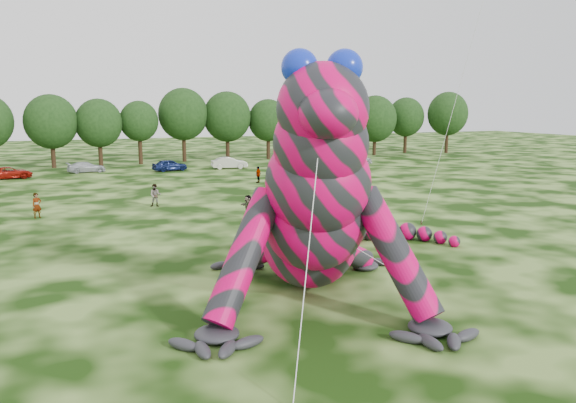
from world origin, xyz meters
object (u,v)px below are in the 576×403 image
Objects in this scene: tree_10 at (183,125)px; tree_7 at (52,131)px; tree_9 at (140,133)px; tree_14 at (345,126)px; car_6 at (291,161)px; tree_8 at (99,132)px; tree_15 at (375,125)px; spectator_3 at (258,175)px; spectator_1 at (155,195)px; inflatable_gecko at (306,174)px; tree_17 at (447,123)px; car_5 at (229,163)px; tree_12 at (268,129)px; car_3 at (86,167)px; tree_11 at (227,126)px; tree_13 at (313,125)px; car_7 at (355,159)px; car_4 at (170,165)px; tree_16 at (406,125)px; car_2 at (9,173)px; spectator_0 at (37,205)px.

tree_7 is at bearing -174.20° from tree_10.
tree_9 is at bearing -168.98° from tree_10.
tree_14 is 1.88× the size of car_6.
tree_15 is at bearing 1.05° from tree_8.
spectator_3 is 15.95m from spectator_1.
inflatable_gecko is 1.95× the size of tree_17.
car_5 is (3.45, -11.40, -4.50)m from tree_10.
tree_12 reaches higher than car_3.
tree_11 is 13.39m from tree_13.
car_7 is (38.63, -10.77, -4.02)m from tree_7.
tree_11 reaches higher than tree_15.
car_3 is at bearing -106.58° from tree_8.
car_4 is (-16.71, -10.20, -3.76)m from tree_12.
tree_16 is 61.47m from car_2.
tree_7 is 55.59m from tree_16.
tree_8 is 37.72m from tree_14.
inflatable_gecko is at bearing 31.58° from spectator_3.
tree_9 is at bearing 44.50° from spectator_0.
tree_7 is 48.56m from tree_15.
inflatable_gecko is 47.07m from car_4.
tree_13 is 18.46m from tree_16.
inflatable_gecko is 4.04× the size of car_7.
tree_9 is 29.94m from car_7.
inflatable_gecko is 2.24× the size of tree_12.
car_2 is at bearing -151.51° from tree_10.
tree_15 is (37.31, 57.05, -0.22)m from inflatable_gecko.
tree_10 is at bearing 11.02° from tree_9.
tree_14 reaches higher than spectator_1.
tree_13 is at bearing -47.94° from car_6.
spectator_0 is at bearing 118.90° from car_6.
tree_17 is 2.07× the size of car_7.
tree_9 is (11.15, 0.54, -0.40)m from tree_7.
car_2 is (-4.47, -10.14, -4.08)m from tree_7.
tree_9 is 4.71× the size of spectator_1.
spectator_1 is (-35.69, -35.69, -3.78)m from tree_14.
tree_9 is 1.90× the size of car_5.
tree_17 reaches higher than tree_15.
car_6 is at bearing -94.52° from tree_12.
tree_14 is at bearing 78.24° from inflatable_gecko.
spectator_0 reaches higher than car_6.
car_7 reaches higher than car_3.
inflatable_gecko reaches higher than spectator_1.
tree_10 reaches higher than car_7.
tree_13 reaches higher than tree_15.
spectator_1 is at bearing 156.01° from car_4.
tree_11 is at bearing -77.31° from car_2.
spectator_3 reaches higher than car_3.
car_4 is at bearing -77.15° from tree_9.
tree_10 is at bearing 7.81° from tree_8.
spectator_3 is (-10.01, -24.47, -3.62)m from tree_12.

